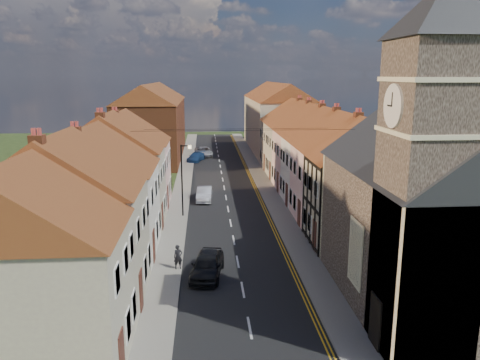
# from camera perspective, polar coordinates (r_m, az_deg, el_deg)

# --- Properties ---
(ground) EXTENTS (160.00, 160.00, 0.00)m
(ground) POSITION_cam_1_polar(r_m,az_deg,el_deg) (21.44, 1.73, -20.27)
(ground) COLOR #35481F
(ground) RESTS_ON ground
(road) EXTENTS (7.00, 90.00, 0.02)m
(road) POSITION_cam_1_polar(r_m,az_deg,el_deg) (49.31, -1.94, -0.96)
(road) COLOR black
(road) RESTS_ON ground
(pavement_left) EXTENTS (1.80, 90.00, 0.12)m
(pavement_left) POSITION_cam_1_polar(r_m,az_deg,el_deg) (49.32, -7.05, -0.99)
(pavement_left) COLOR gray
(pavement_left) RESTS_ON ground
(pavement_right) EXTENTS (1.80, 90.00, 0.12)m
(pavement_right) POSITION_cam_1_polar(r_m,az_deg,el_deg) (49.67, 3.14, -0.81)
(pavement_right) COLOR gray
(pavement_right) RESTS_ON ground
(church) EXTENTS (11.25, 14.25, 15.20)m
(church) POSITION_cam_1_polar(r_m,az_deg,el_deg) (24.72, 23.08, -1.87)
(church) COLOR #2B221E
(church) RESTS_ON ground
(cottage_r_tudor) EXTENTS (8.30, 5.20, 9.00)m
(cottage_r_tudor) POSITION_cam_1_polar(r_m,az_deg,el_deg) (33.36, 15.45, -0.22)
(cottage_r_tudor) COLOR #A89F8D
(cottage_r_tudor) RESTS_ON ground
(cottage_r_white_near) EXTENTS (8.30, 6.00, 9.00)m
(cottage_r_white_near) POSITION_cam_1_polar(r_m,az_deg,el_deg) (38.37, 12.82, 1.59)
(cottage_r_white_near) COLOR #F9CAC5
(cottage_r_white_near) RESTS_ON ground
(cottage_r_cream_mid) EXTENTS (8.30, 5.20, 9.00)m
(cottage_r_cream_mid) POSITION_cam_1_polar(r_m,az_deg,el_deg) (43.48, 10.75, 2.98)
(cottage_r_cream_mid) COLOR silver
(cottage_r_cream_mid) RESTS_ON ground
(cottage_r_pink) EXTENTS (8.30, 6.00, 9.00)m
(cottage_r_pink) POSITION_cam_1_polar(r_m,az_deg,el_deg) (48.64, 9.12, 4.05)
(cottage_r_pink) COLOR #F9CAC5
(cottage_r_pink) RESTS_ON ground
(cottage_r_white_far) EXTENTS (8.30, 5.20, 9.00)m
(cottage_r_white_far) POSITION_cam_1_polar(r_m,az_deg,el_deg) (53.85, 7.80, 4.93)
(cottage_r_white_far) COLOR #A89F8D
(cottage_r_white_far) RESTS_ON ground
(cottage_r_cream_far) EXTENTS (8.30, 6.00, 9.00)m
(cottage_r_cream_far) POSITION_cam_1_polar(r_m,az_deg,el_deg) (59.10, 6.71, 5.64)
(cottage_r_cream_far) COLOR #A89F8D
(cottage_r_cream_far) RESTS_ON ground
(cottage_l_brick_near) EXTENTS (8.30, 5.70, 8.80)m
(cottage_l_brick_near) POSITION_cam_1_polar(r_m,az_deg,el_deg) (20.43, -25.41, -9.50)
(cottage_l_brick_near) COLOR #A89F8D
(cottage_l_brick_near) RESTS_ON ground
(cottage_l_cream) EXTENTS (8.30, 6.30, 9.10)m
(cottage_l_cream) POSITION_cam_1_polar(r_m,az_deg,el_deg) (25.56, -20.89, -4.38)
(cottage_l_cream) COLOR #A89F8D
(cottage_l_cream) RESTS_ON ground
(cottage_l_white) EXTENTS (8.30, 6.90, 8.80)m
(cottage_l_white) POSITION_cam_1_polar(r_m,az_deg,el_deg) (31.56, -17.66, -1.27)
(cottage_l_white) COLOR silver
(cottage_l_white) RESTS_ON ground
(cottage_l_brick_mid) EXTENTS (8.30, 5.70, 9.10)m
(cottage_l_brick_mid) POSITION_cam_1_polar(r_m,az_deg,el_deg) (37.35, -15.59, 1.22)
(cottage_l_brick_mid) COLOR #A89F8D
(cottage_l_brick_mid) RESTS_ON ground
(cottage_l_pink) EXTENTS (8.30, 6.30, 8.80)m
(cottage_l_pink) POSITION_cam_1_polar(r_m,az_deg,el_deg) (42.98, -14.12, 2.56)
(cottage_l_pink) COLOR #F9CAC5
(cottage_l_pink) RESTS_ON ground
(block_right_far) EXTENTS (8.30, 24.20, 10.50)m
(block_right_far) POSITION_cam_1_polar(r_m,az_deg,el_deg) (74.01, 4.46, 7.74)
(block_right_far) COLOR #A89F8D
(block_right_far) RESTS_ON ground
(block_left_far) EXTENTS (8.30, 24.20, 10.50)m
(block_left_far) POSITION_cam_1_polar(r_m,az_deg,el_deg) (68.56, -10.55, 7.18)
(block_left_far) COLOR brown
(block_left_far) RESTS_ON ground
(lamppost) EXTENTS (0.88, 0.15, 6.00)m
(lamppost) POSITION_cam_1_polar(r_m,az_deg,el_deg) (38.78, -6.98, 0.52)
(lamppost) COLOR black
(lamppost) RESTS_ON pavement_left
(car_near) EXTENTS (2.35, 4.46, 1.45)m
(car_near) POSITION_cam_1_polar(r_m,az_deg,el_deg) (28.10, -4.02, -10.24)
(car_near) COLOR black
(car_near) RESTS_ON ground
(car_mid) EXTENTS (1.60, 4.00, 1.29)m
(car_mid) POSITION_cam_1_polar(r_m,az_deg,el_deg) (44.41, -4.36, -1.69)
(car_mid) COLOR silver
(car_mid) RESTS_ON ground
(car_far) EXTENTS (2.82, 4.39, 1.18)m
(car_far) POSITION_cam_1_polar(r_m,az_deg,el_deg) (64.73, -5.38, 2.81)
(car_far) COLOR navy
(car_far) RESTS_ON ground
(car_distant) EXTENTS (2.84, 5.08, 1.34)m
(car_distant) POSITION_cam_1_polar(r_m,az_deg,el_deg) (68.76, -4.46, 3.48)
(car_distant) COLOR #B3B6BC
(car_distant) RESTS_ON ground
(pedestrian_left) EXTENTS (0.63, 0.50, 1.50)m
(pedestrian_left) POSITION_cam_1_polar(r_m,az_deg,el_deg) (28.97, -7.56, -9.28)
(pedestrian_left) COLOR black
(pedestrian_left) RESTS_ON pavement_left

